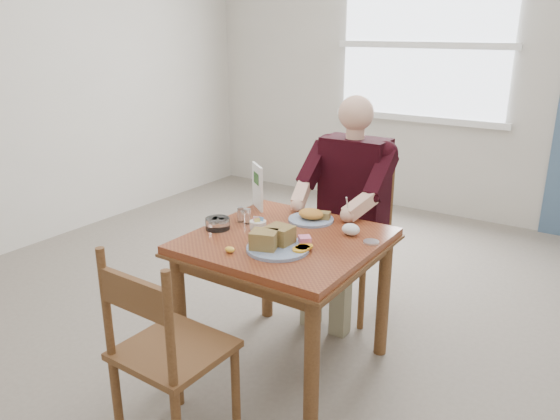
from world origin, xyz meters
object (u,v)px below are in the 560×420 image
Objects in this scene: diner at (349,192)px; near_plate at (276,242)px; table at (286,257)px; chair_near at (166,352)px; chair_far at (353,238)px; far_plate at (312,216)px.

diner reaches higher than near_plate.
chair_near reaches higher than table.
far_plate is (-0.01, -0.51, 0.30)m from chair_far.
near_plate is 1.14× the size of far_plate.
chair_far is 1.00× the size of chair_near.
diner is (0.08, 1.50, 0.33)m from chair_near.
chair_near reaches higher than far_plate.
diner is at bearing 90.00° from table.
table is 0.81m from chair_near.
chair_near reaches higher than near_plate.
table is 0.22m from near_plate.
diner is 3.90× the size of near_plate.
diner is (0.00, 0.71, 0.17)m from table.
near_plate reaches higher than table.
chair_near is at bearing -93.55° from far_plate.
diner is 0.43m from far_plate.
table is at bearing 84.48° from chair_near.
table is at bearing -90.00° from chair_far.
far_plate is at bearing 86.45° from chair_near.
chair_far is 3.05× the size of far_plate.
chair_far and chair_near have the same top height.
diner is 0.87m from near_plate.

